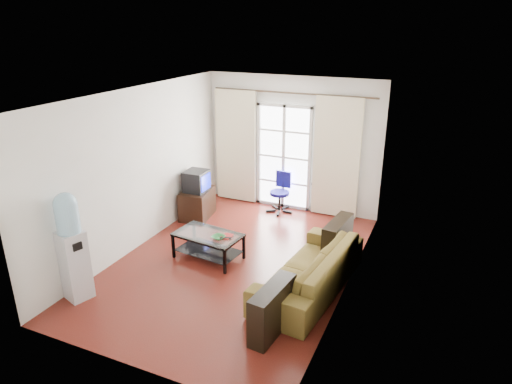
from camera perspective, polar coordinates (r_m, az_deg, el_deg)
floor at (r=7.50m, az=-2.54°, el=-8.78°), size 5.20×5.20×0.00m
ceiling at (r=6.60m, az=-2.92°, el=12.07°), size 5.20×5.20×0.00m
wall_back at (r=9.22m, az=4.53°, el=5.98°), size 3.60×0.02×2.70m
wall_front at (r=4.95m, az=-16.39°, el=-8.43°), size 3.60×0.02×2.70m
wall_left at (r=7.86m, az=-14.56°, el=2.74°), size 0.02×5.20×2.70m
wall_right at (r=6.38m, az=11.92°, el=-1.27°), size 0.02×5.20×2.70m
french_door at (r=9.29m, az=3.49°, el=4.36°), size 1.16×0.06×2.15m
curtain_rod at (r=8.92m, az=4.50°, el=12.24°), size 3.30×0.04×0.04m
curtain_left at (r=9.61m, az=-2.53°, el=5.70°), size 0.90×0.07×2.35m
curtain_right at (r=8.89m, az=10.03°, el=4.16°), size 0.90×0.07×2.35m
radiator at (r=9.23m, az=8.83°, el=-0.87°), size 0.64×0.12×0.64m
sofa at (r=6.70m, az=6.69°, el=-9.54°), size 2.43×1.36×0.65m
coffee_table at (r=7.53m, az=-5.98°, el=-6.30°), size 1.14×0.74×0.44m
bowl at (r=7.27m, az=-4.72°, el=-5.68°), size 0.28×0.28×0.05m
book at (r=7.37m, az=-4.22°, el=-5.43°), size 0.16×0.21×0.02m
remote at (r=7.28m, az=-3.83°, el=-5.77°), size 0.18×0.12×0.02m
tv_stand at (r=9.11m, az=-7.35°, el=-1.42°), size 0.63×0.84×0.56m
crt_tv at (r=8.91m, az=-7.58°, el=1.39°), size 0.47×0.46×0.41m
task_chair at (r=9.32m, az=3.03°, el=-1.01°), size 0.59×0.59×0.82m
water_cooler at (r=6.72m, az=-22.05°, el=-6.12°), size 0.41×0.41×1.58m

